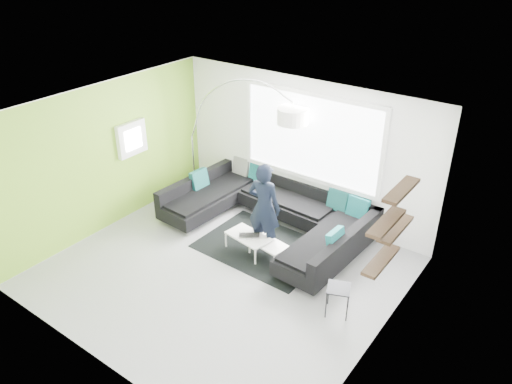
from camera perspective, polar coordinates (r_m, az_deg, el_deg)
ground at (r=8.64m, az=-3.84°, el=-9.07°), size 5.50×5.50×0.00m
room_shell at (r=7.80m, az=-3.09°, el=2.21°), size 5.54×5.04×2.82m
sectional_sofa at (r=9.48m, az=1.12°, el=-2.70°), size 3.83×2.49×0.80m
rug at (r=9.21m, az=0.79°, el=-6.31°), size 2.27×1.67×0.01m
coffee_table at (r=8.95m, az=0.27°, el=-6.19°), size 1.11×0.75×0.34m
arc_lamp at (r=10.49m, az=-7.36°, el=6.36°), size 2.64×1.25×2.72m
side_table at (r=7.78m, az=9.32°, el=-12.08°), size 0.45×0.45×0.47m
person at (r=8.76m, az=0.94°, el=-1.78°), size 0.72×0.56×1.69m
laptop at (r=8.86m, az=-0.78°, el=-5.15°), size 0.58×0.57×0.03m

